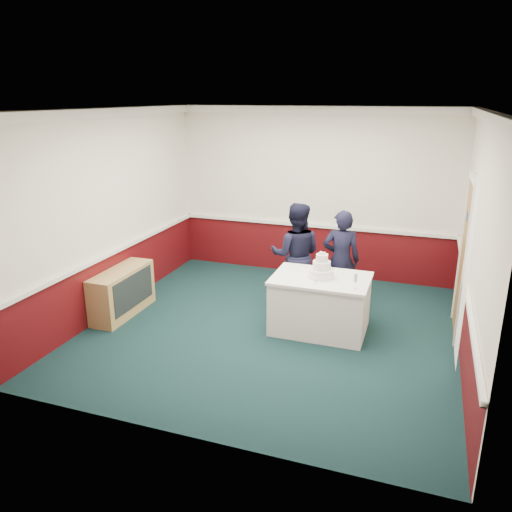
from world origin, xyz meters
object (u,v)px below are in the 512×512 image
(wedding_cake, at_px, (321,270))
(cake_knife, at_px, (316,282))
(cake_table, at_px, (320,303))
(sideboard, at_px, (122,292))
(champagne_flute, at_px, (355,279))
(person_man, at_px, (296,255))
(person_woman, at_px, (341,260))

(wedding_cake, relative_size, cake_knife, 1.65)
(cake_table, height_order, cake_knife, cake_knife)
(sideboard, height_order, cake_knife, cake_knife)
(sideboard, relative_size, champagne_flute, 5.85)
(cake_table, distance_m, champagne_flute, 0.78)
(sideboard, xyz_separation_m, champagne_flute, (3.42, 0.15, 0.58))
(person_man, bearing_deg, person_woman, 178.62)
(sideboard, bearing_deg, person_man, 27.06)
(cake_knife, xyz_separation_m, person_woman, (0.15, 1.08, -0.02))
(person_man, xyz_separation_m, person_woman, (0.68, 0.11, -0.04))
(person_woman, bearing_deg, wedding_cake, 71.83)
(person_man, bearing_deg, cake_knife, 108.48)
(cake_knife, relative_size, champagne_flute, 1.07)
(cake_table, height_order, person_man, person_man)
(sideboard, xyz_separation_m, wedding_cake, (2.92, 0.43, 0.55))
(sideboard, xyz_separation_m, person_man, (2.36, 1.20, 0.47))
(champagne_flute, relative_size, person_woman, 0.13)
(champagne_flute, height_order, person_woman, person_woman)
(champagne_flute, distance_m, person_woman, 1.23)
(sideboard, relative_size, cake_knife, 5.45)
(cake_knife, xyz_separation_m, person_man, (-0.53, 0.97, 0.03))
(cake_table, relative_size, person_man, 0.81)
(person_man, distance_m, person_woman, 0.69)
(person_woman, bearing_deg, champagne_flute, 97.75)
(cake_table, bearing_deg, person_woman, 82.38)
(sideboard, bearing_deg, cake_knife, 4.62)
(wedding_cake, distance_m, person_man, 0.96)
(wedding_cake, xyz_separation_m, person_man, (-0.56, 0.77, -0.08))
(wedding_cake, bearing_deg, champagne_flute, -29.25)
(champagne_flute, bearing_deg, wedding_cake, 150.75)
(sideboard, relative_size, wedding_cake, 3.30)
(cake_table, relative_size, cake_knife, 6.00)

